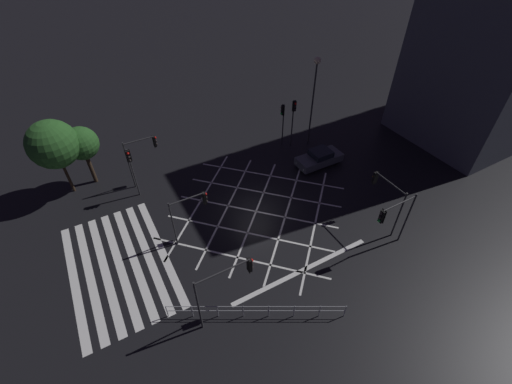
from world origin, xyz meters
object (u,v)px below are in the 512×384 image
at_px(traffic_light_sw_main, 131,164).
at_px(traffic_light_ne_cross, 394,215).
at_px(traffic_light_nw_cross, 283,117).
at_px(street_tree_far, 53,144).
at_px(traffic_light_sw_cross, 143,151).
at_px(traffic_light_median_south, 191,208).
at_px(traffic_light_se_cross, 227,281).
at_px(street_lamp_east, 315,82).
at_px(street_tree_near, 81,144).
at_px(traffic_light_ne_main, 385,192).
at_px(waiting_car, 319,158).
at_px(traffic_light_nw_main, 294,115).

bearing_deg(traffic_light_sw_main, traffic_light_ne_cross, 44.00).
height_order(traffic_light_nw_cross, street_tree_far, street_tree_far).
height_order(traffic_light_ne_cross, traffic_light_sw_cross, traffic_light_ne_cross).
relative_size(traffic_light_ne_cross, traffic_light_median_south, 1.12).
distance_m(traffic_light_sw_cross, traffic_light_median_south, 7.43).
bearing_deg(traffic_light_ne_cross, street_tree_far, -43.48).
relative_size(traffic_light_se_cross, traffic_light_sw_cross, 1.01).
relative_size(traffic_light_median_south, street_lamp_east, 0.46).
distance_m(street_tree_near, street_tree_far, 1.91).
height_order(traffic_light_ne_main, street_tree_far, street_tree_far).
distance_m(traffic_light_ne_main, traffic_light_sw_cross, 17.85).
relative_size(traffic_light_nw_cross, street_tree_far, 0.66).
xyz_separation_m(street_tree_far, waiting_car, (6.64, 19.15, -3.72)).
height_order(traffic_light_sw_cross, street_tree_far, street_tree_far).
xyz_separation_m(street_lamp_east, street_tree_far, (-3.44, -20.29, -1.61)).
xyz_separation_m(traffic_light_ne_cross, traffic_light_median_south, (-7.03, -10.47, -0.35)).
relative_size(traffic_light_ne_cross, traffic_light_ne_main, 1.08).
bearing_deg(street_tree_near, street_tree_far, -77.63).
distance_m(traffic_light_nw_main, waiting_car, 4.45).
xyz_separation_m(traffic_light_nw_cross, street_tree_near, (-2.83, -16.19, 0.74)).
bearing_deg(traffic_light_se_cross, traffic_light_median_south, 85.76).
height_order(traffic_light_ne_cross, traffic_light_sw_main, traffic_light_sw_main).
bearing_deg(traffic_light_sw_cross, traffic_light_nw_cross, -2.60).
xyz_separation_m(traffic_light_se_cross, traffic_light_sw_cross, (-13.67, -0.56, -0.06)).
bearing_deg(traffic_light_median_south, traffic_light_nw_cross, 31.17).
bearing_deg(waiting_car, street_lamp_east, -109.62).
xyz_separation_m(traffic_light_ne_main, traffic_light_sw_cross, (-12.35, -12.89, 0.20)).
bearing_deg(waiting_car, street_tree_near, -21.94).
distance_m(traffic_light_median_south, street_lamp_east, 15.14).
xyz_separation_m(traffic_light_sw_cross, street_lamp_east, (1.55, 14.63, 2.90)).
bearing_deg(street_lamp_east, traffic_light_nw_main, -103.17).
distance_m(traffic_light_sw_cross, traffic_light_nw_cross, 12.28).
height_order(street_tree_near, waiting_car, street_tree_near).
height_order(traffic_light_ne_cross, traffic_light_nw_main, traffic_light_nw_main).
distance_m(traffic_light_se_cross, traffic_light_median_south, 6.35).
bearing_deg(traffic_light_nw_main, traffic_light_median_south, -62.66).
bearing_deg(traffic_light_ne_cross, traffic_light_median_south, -33.87).
bearing_deg(street_tree_far, traffic_light_sw_cross, 71.54).
height_order(traffic_light_sw_cross, traffic_light_median_south, traffic_light_sw_cross).
distance_m(street_tree_near, waiting_car, 19.02).
relative_size(traffic_light_nw_main, street_tree_far, 0.74).
relative_size(traffic_light_sw_main, traffic_light_nw_main, 0.93).
xyz_separation_m(traffic_light_median_south, traffic_light_nw_main, (-6.19, 11.97, 0.48)).
bearing_deg(traffic_light_sw_cross, traffic_light_ne_cross, -51.36).
xyz_separation_m(traffic_light_sw_cross, traffic_light_nw_cross, (0.56, 12.27, -0.16)).
distance_m(traffic_light_sw_main, waiting_car, 15.32).
bearing_deg(traffic_light_sw_main, traffic_light_median_south, 20.09).
bearing_deg(waiting_car, traffic_light_nw_cross, -73.67).
relative_size(traffic_light_se_cross, traffic_light_nw_cross, 1.04).
xyz_separation_m(traffic_light_se_cross, waiting_car, (-8.93, 12.94, -2.50)).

